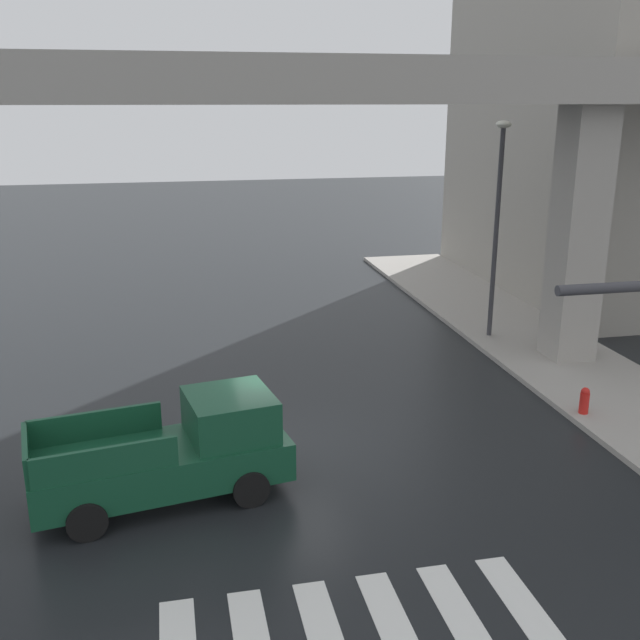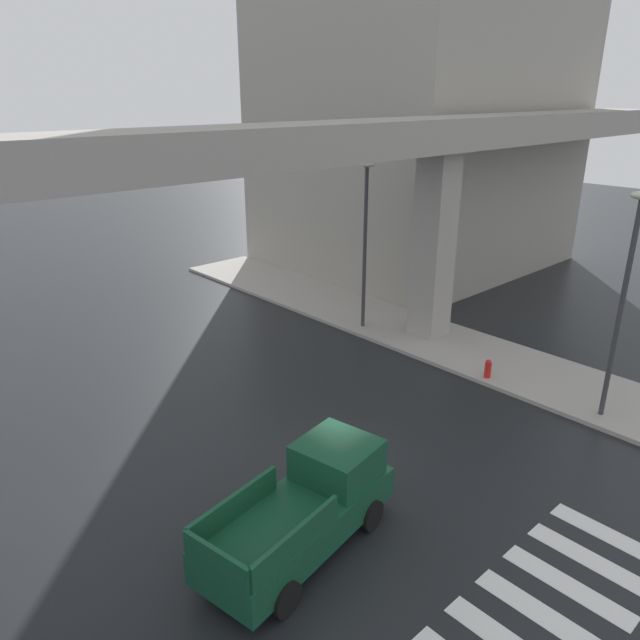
# 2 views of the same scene
# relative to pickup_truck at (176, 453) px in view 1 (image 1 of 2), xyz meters

# --- Properties ---
(ground_plane) EXTENTS (120.00, 120.00, 0.00)m
(ground_plane) POSITION_rel_pickup_truck_xyz_m (2.62, 1.65, -0.99)
(ground_plane) COLOR black
(crosswalk_stripes) EXTENTS (6.05, 2.80, 0.01)m
(crosswalk_stripes) POSITION_rel_pickup_truck_xyz_m (2.62, -4.77, -0.98)
(crosswalk_stripes) COLOR silver
(crosswalk_stripes) RESTS_ON ground
(elevated_overpass) EXTENTS (54.36, 2.60, 8.95)m
(elevated_overpass) POSITION_rel_pickup_truck_xyz_m (2.62, 5.85, 6.76)
(elevated_overpass) COLOR #9E9991
(elevated_overpass) RESTS_ON ground
(sidewalk_east) EXTENTS (4.00, 36.00, 0.15)m
(sidewalk_east) POSITION_rel_pickup_truck_xyz_m (11.88, 3.65, -0.91)
(sidewalk_east) COLOR #9E9991
(sidewalk_east) RESTS_ON ground
(pickup_truck) EXTENTS (5.35, 2.76, 2.08)m
(pickup_truck) POSITION_rel_pickup_truck_xyz_m (0.00, 0.00, 0.00)
(pickup_truck) COLOR #14472D
(pickup_truck) RESTS_ON ground
(street_lamp_mid_block) EXTENTS (0.44, 0.70, 7.24)m
(street_lamp_mid_block) POSITION_rel_pickup_truck_xyz_m (10.68, 8.34, 3.57)
(street_lamp_mid_block) COLOR #38383D
(street_lamp_mid_block) RESTS_ON ground
(fire_hydrant) EXTENTS (0.24, 0.24, 0.85)m
(fire_hydrant) POSITION_rel_pickup_truck_xyz_m (10.28, 1.75, -0.56)
(fire_hydrant) COLOR red
(fire_hydrant) RESTS_ON ground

